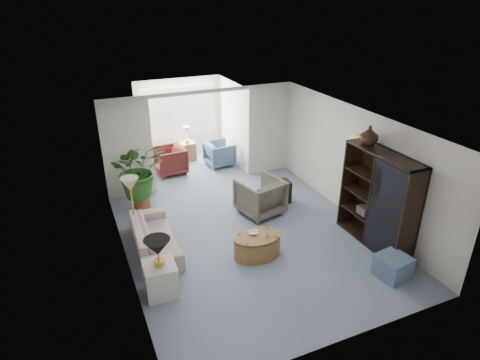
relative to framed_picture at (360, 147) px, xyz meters
name	(u,v)px	position (x,y,z in m)	size (l,w,h in m)	color
floor	(251,239)	(-2.46, 0.10, -1.70)	(6.00, 6.00, 0.00)	#7C8BA3
sunroom_floor	(192,168)	(-2.46, 4.20, -1.70)	(2.60, 2.60, 0.00)	#7C8BA3
back_pier_left	(128,149)	(-4.36, 3.10, -0.45)	(1.20, 0.12, 2.50)	silver
back_pier_right	(269,129)	(-0.56, 3.10, -0.45)	(1.20, 0.12, 2.50)	silver
back_header	(201,92)	(-2.46, 3.10, 0.75)	(2.60, 0.12, 0.10)	silver
window_pane	(179,112)	(-2.46, 5.28, -0.30)	(2.20, 0.02, 1.50)	white
window_blinds	(180,112)	(-2.46, 5.25, -0.30)	(2.20, 0.02, 1.50)	white
framed_picture	(360,147)	(0.00, 0.00, 0.00)	(0.04, 0.50, 0.40)	beige
sofa	(155,236)	(-4.37, 0.55, -1.42)	(1.95, 0.76, 0.57)	beige
end_table	(161,279)	(-4.57, -0.80, -1.41)	(0.53, 0.53, 0.58)	silver
table_lamp	(157,247)	(-4.57, -0.80, -0.77)	(0.44, 0.44, 0.30)	black
floor_lamp	(130,184)	(-4.65, 1.08, -0.45)	(0.36, 0.36, 0.28)	beige
coffee_table	(257,246)	(-2.60, -0.47, -1.47)	(0.95, 0.95, 0.45)	olive
coffee_bowl	(253,233)	(-2.65, -0.37, -1.23)	(0.20, 0.20, 0.05)	silver
coffee_cup	(267,235)	(-2.45, -0.57, -1.20)	(0.10, 0.10, 0.09)	beige
wingback_chair	(260,196)	(-1.82, 1.03, -1.28)	(0.91, 0.93, 0.85)	#686252
side_table_dark	(280,192)	(-1.12, 1.33, -1.43)	(0.45, 0.36, 0.54)	black
entertainment_cabinet	(378,199)	(-0.23, -0.98, -0.72)	(0.47, 1.77, 1.96)	black
cabinet_urn	(369,135)	(-0.23, -0.48, 0.45)	(0.36, 0.36, 0.38)	black
ottoman	(393,266)	(-0.64, -2.01, -1.49)	(0.52, 0.52, 0.42)	slate
plant_pot	(142,202)	(-4.27, 2.36, -1.54)	(0.40, 0.40, 0.32)	brown
house_plant	(138,169)	(-4.27, 2.36, -0.71)	(1.21, 1.05, 1.35)	#26511C
sunroom_chair_blue	(220,154)	(-1.65, 4.08, -1.35)	(0.76, 0.78, 0.71)	slate
sunroom_chair_maroon	(170,160)	(-3.15, 4.08, -1.32)	(0.82, 0.84, 0.77)	#58251E
sunroom_table	(188,151)	(-2.40, 4.83, -1.43)	(0.45, 0.35, 0.55)	olive
shelf_clutter	(384,205)	(-0.28, -1.21, -0.72)	(0.30, 1.03, 1.06)	black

